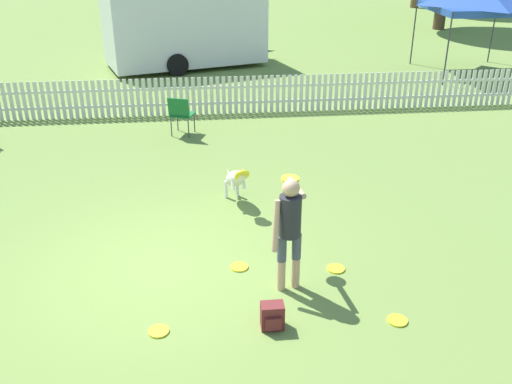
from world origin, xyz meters
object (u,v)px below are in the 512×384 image
(frisbee_far_scatter, at_px, (159,331))
(backpack_on_grass, at_px, (272,316))
(handler_person, at_px, (290,222))
(frisbee_midfield, at_px, (336,269))
(leaping_dog, at_px, (236,179))
(frisbee_near_dog, at_px, (397,320))
(frisbee_near_handler, at_px, (239,267))
(folding_chair_center, at_px, (181,112))
(equipment_trailer, at_px, (185,28))

(frisbee_far_scatter, bearing_deg, backpack_on_grass, -2.32)
(handler_person, bearing_deg, frisbee_far_scatter, -166.50)
(frisbee_midfield, distance_m, frisbee_far_scatter, 2.63)
(leaping_dog, xyz_separation_m, frisbee_near_dog, (1.71, -3.36, -0.46))
(frisbee_near_handler, xyz_separation_m, folding_chair_center, (-0.86, 5.54, 0.53))
(leaping_dog, xyz_separation_m, folding_chair_center, (-0.96, 3.56, 0.07))
(handler_person, height_order, frisbee_near_dog, handler_person)
(frisbee_near_handler, distance_m, frisbee_far_scatter, 1.66)
(folding_chair_center, bearing_deg, frisbee_near_handler, 118.15)
(backpack_on_grass, height_order, folding_chair_center, folding_chair_center)
(handler_person, xyz_separation_m, backpack_on_grass, (-0.32, -0.82, -0.81))
(frisbee_near_handler, relative_size, frisbee_near_dog, 1.00)
(handler_person, relative_size, equipment_trailer, 0.27)
(handler_person, height_order, frisbee_far_scatter, handler_person)
(leaping_dog, relative_size, frisbee_near_handler, 4.27)
(frisbee_far_scatter, bearing_deg, folding_chair_center, 88.32)
(frisbee_near_dog, height_order, backpack_on_grass, backpack_on_grass)
(frisbee_midfield, bearing_deg, backpack_on_grass, -132.51)
(frisbee_midfield, bearing_deg, frisbee_far_scatter, -155.58)
(frisbee_near_handler, xyz_separation_m, frisbee_midfield, (1.34, -0.19, 0.00))
(folding_chair_center, bearing_deg, backpack_on_grass, 118.83)
(handler_person, height_order, leaping_dog, handler_person)
(frisbee_midfield, xyz_separation_m, equipment_trailer, (-2.12, 12.48, 1.24))
(leaping_dog, distance_m, frisbee_far_scatter, 3.49)
(handler_person, bearing_deg, equipment_trailer, 84.99)
(equipment_trailer, bearing_deg, backpack_on_grass, -102.36)
(frisbee_near_handler, bearing_deg, backpack_on_grass, -77.72)
(frisbee_near_handler, relative_size, folding_chair_center, 0.27)
(leaping_dog, height_order, frisbee_near_handler, leaping_dog)
(frisbee_near_dog, bearing_deg, folding_chair_center, 111.12)
(frisbee_near_handler, relative_size, frisbee_midfield, 1.00)
(leaping_dog, bearing_deg, frisbee_far_scatter, 59.15)
(folding_chair_center, bearing_deg, frisbee_midfield, 130.31)
(backpack_on_grass, bearing_deg, equipment_trailer, 94.50)
(frisbee_far_scatter, bearing_deg, frisbee_midfield, 24.42)
(leaping_dog, bearing_deg, frisbee_near_dog, 105.76)
(handler_person, distance_m, frisbee_near_dog, 1.77)
(leaping_dog, relative_size, frisbee_near_dog, 4.27)
(frisbee_near_dog, bearing_deg, handler_person, 144.23)
(leaping_dog, distance_m, equipment_trailer, 10.38)
(frisbee_far_scatter, height_order, backpack_on_grass, backpack_on_grass)
(handler_person, distance_m, backpack_on_grass, 1.20)
(frisbee_midfield, bearing_deg, folding_chair_center, 110.96)
(frisbee_near_dog, bearing_deg, frisbee_midfield, 111.90)
(frisbee_near_handler, bearing_deg, leaping_dog, 86.98)
(handler_person, relative_size, frisbee_near_dog, 6.39)
(leaping_dog, xyz_separation_m, backpack_on_grass, (0.18, -3.31, -0.31))
(leaping_dog, bearing_deg, folding_chair_center, -86.06)
(backpack_on_grass, bearing_deg, frisbee_far_scatter, 177.68)
(handler_person, height_order, frisbee_midfield, handler_person)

